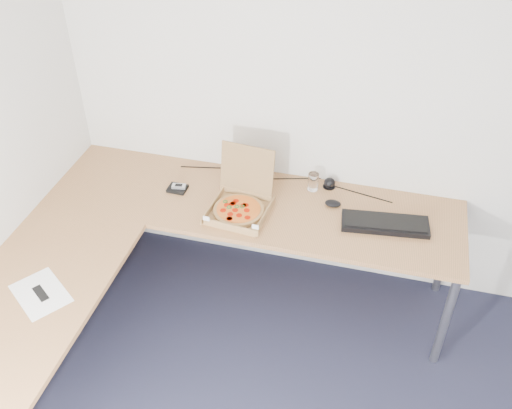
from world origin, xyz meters
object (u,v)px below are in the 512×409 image
(desk, at_px, (178,243))
(pizza_box, at_px, (240,206))
(drinking_glass, at_px, (313,182))
(wallet, at_px, (177,189))
(keyboard, at_px, (385,224))

(desk, distance_m, pizza_box, 0.43)
(desk, bearing_deg, pizza_box, 50.79)
(drinking_glass, height_order, wallet, drinking_glass)
(desk, bearing_deg, keyboard, 20.33)
(drinking_glass, bearing_deg, desk, -134.67)
(desk, height_order, wallet, wallet)
(drinking_glass, distance_m, wallet, 0.84)
(desk, height_order, pizza_box, pizza_box)
(pizza_box, bearing_deg, drinking_glass, 46.37)
(desk, relative_size, pizza_box, 6.45)
(desk, xyz_separation_m, drinking_glass, (0.65, 0.65, 0.09))
(wallet, bearing_deg, drinking_glass, 16.60)
(keyboard, bearing_deg, wallet, 172.13)
(drinking_glass, distance_m, keyboard, 0.53)
(desk, xyz_separation_m, pizza_box, (0.27, 0.33, 0.07))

